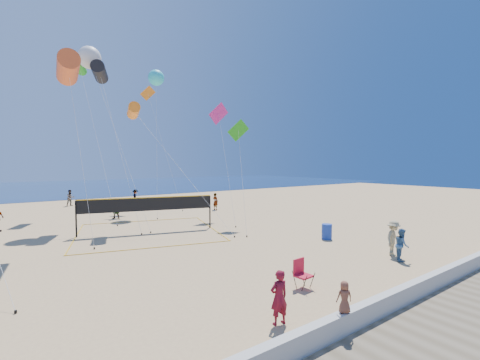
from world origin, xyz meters
TOP-DOWN VIEW (x-y plane):
  - ground at (0.00, 0.00)m, footprint 120.00×120.00m
  - ocean at (0.00, 62.00)m, footprint 140.00×50.00m
  - seawall at (0.00, -3.00)m, footprint 32.00×0.30m
  - woman at (-1.67, -1.59)m, footprint 0.62×0.44m
  - toddler at (-0.60, -3.02)m, footprint 0.50×0.45m
  - bystander_a at (7.19, -0.52)m, footprint 0.95×0.92m
  - bystander_b at (7.69, 0.16)m, footprint 1.22×0.79m
  - far_person_1 at (-0.75, 19.55)m, footprint 1.50×1.31m
  - far_person_2 at (8.69, 19.02)m, footprint 0.55×0.70m
  - far_person_3 at (-2.64, 30.71)m, footprint 0.98×0.83m
  - far_person_4 at (3.45, 27.64)m, footprint 1.04×1.27m
  - camp_chair at (0.86, -0.05)m, footprint 0.62×0.75m
  - trash_barrel at (7.82, 4.44)m, footprint 0.68×0.68m
  - volleyball_net at (-0.41, 12.79)m, footprint 10.82×10.71m
  - kite_0 at (-5.06, 12.17)m, footprint 1.50×3.37m
  - kite_1 at (-2.02, 18.49)m, footprint 1.92×7.62m
  - kite_2 at (-0.52, 15.10)m, footprint 4.64×8.08m
  - kite_4 at (6.37, 11.74)m, footprint 3.23×4.56m
  - kite_5 at (7.27, 15.98)m, footprint 3.09×5.75m
  - kite_6 at (-2.60, 19.08)m, footprint 3.41×7.86m
  - kite_7 at (3.92, 22.13)m, footprint 2.88×5.84m
  - kite_8 at (-2.32, 25.04)m, footprint 1.61×10.06m
  - kite_9 at (4.17, 24.57)m, footprint 2.33×5.15m

SIDE VIEW (x-z plane):
  - ground at x=0.00m, z-range 0.00..0.00m
  - ocean at x=0.00m, z-range 0.00..0.03m
  - seawall at x=0.00m, z-range 0.00..0.60m
  - trash_barrel at x=7.82m, z-range 0.00..0.92m
  - camp_chair at x=0.86m, z-range 0.01..1.21m
  - bystander_a at x=7.19m, z-range 0.00..1.55m
  - woman at x=-1.67m, z-range 0.00..1.59m
  - far_person_1 at x=-0.75m, z-range 0.00..1.64m
  - far_person_2 at x=8.69m, z-range 0.00..1.68m
  - far_person_4 at x=3.45m, z-range 0.00..1.71m
  - far_person_3 at x=-2.64m, z-range 0.00..1.75m
  - bystander_b at x=7.69m, z-range 0.00..1.78m
  - toddler at x=-0.60m, z-range 0.60..1.47m
  - volleyball_net at x=-0.41m, z-range 0.43..2.80m
  - kite_4 at x=6.37m, z-range 2.82..10.86m
  - kite_2 at x=-0.52m, z-range 3.94..12.90m
  - kite_5 at x=7.27m, z-range 3.67..13.76m
  - kite_0 at x=-5.06m, z-range 4.61..15.34m
  - kite_9 at x=4.17m, z-range 4.77..17.53m
  - kite_1 at x=-2.02m, z-range 5.51..17.85m
  - kite_6 at x=-2.60m, z-range 5.98..19.66m
  - kite_7 at x=3.92m, z-range 6.08..19.78m
  - kite_8 at x=-2.32m, z-range 6.50..20.65m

